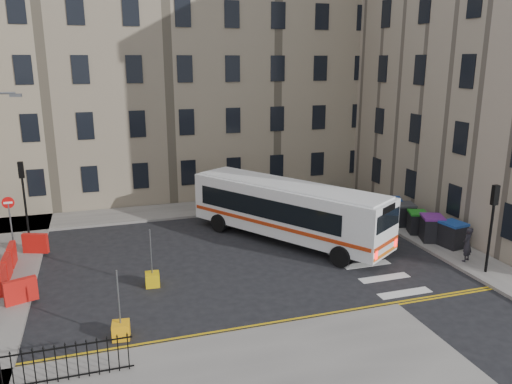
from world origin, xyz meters
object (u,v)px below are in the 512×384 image
bollard_chevron (121,330)px  wheelie_bin_a (453,234)px  wheelie_bin_b (432,228)px  wheelie_bin_e (392,209)px  wheelie_bin_d (405,214)px  bus (287,209)px  bollard_yellow (152,279)px  pedestrian (467,244)px  wheelie_bin_c (417,222)px

bollard_chevron → wheelie_bin_a: bearing=12.3°
wheelie_bin_b → bollard_chevron: size_ratio=2.60×
wheelie_bin_a → wheelie_bin_e: 4.97m
wheelie_bin_a → wheelie_bin_d: size_ratio=0.96×
bus → bollard_yellow: size_ratio=18.40×
wheelie_bin_b → bollard_yellow: 14.92m
pedestrian → bollard_chevron: 16.36m
wheelie_bin_e → wheelie_bin_a: bearing=-61.7°
wheelie_bin_b → wheelie_bin_e: wheelie_bin_b is taller
wheelie_bin_d → wheelie_bin_e: wheelie_bin_e is taller
wheelie_bin_c → bollard_chevron: bearing=-137.9°
wheelie_bin_a → wheelie_bin_c: size_ratio=0.97×
wheelie_bin_e → bollard_chevron: wheelie_bin_e is taller
pedestrian → bus: bearing=-65.0°
bollard_yellow → bollard_chevron: bearing=-111.2°
bus → wheelie_bin_a: 8.66m
wheelie_bin_e → pedestrian: pedestrian is taller
bus → wheelie_bin_d: size_ratio=7.85×
wheelie_bin_c → bollard_chevron: (-16.43, -6.08, -0.47)m
wheelie_bin_a → wheelie_bin_b: 1.20m
wheelie_bin_a → bollard_chevron: size_ratio=2.24×
bus → wheelie_bin_d: bearing=-33.0°
wheelie_bin_b → pedestrian: (-0.19, -2.93, 0.16)m
wheelie_bin_b → bollard_yellow: wheelie_bin_b is taller
wheelie_bin_b → wheelie_bin_d: (0.12, 2.70, -0.03)m
wheelie_bin_a → wheelie_bin_e: (-0.48, 4.94, 0.01)m
pedestrian → bollard_chevron: (-16.24, -1.85, -0.70)m
wheelie_bin_a → pedestrian: 1.95m
wheelie_bin_c → wheelie_bin_d: wheelie_bin_d is taller
bollard_chevron → wheelie_bin_c: bearing=20.3°
wheelie_bin_e → bollard_chevron: size_ratio=2.53×
wheelie_bin_b → wheelie_bin_d: bearing=109.0°
wheelie_bin_e → bollard_yellow: bearing=-139.8°
wheelie_bin_a → bus: bearing=144.4°
wheelie_bin_a → wheelie_bin_b: size_ratio=0.86×
bus → wheelie_bin_a: bus is taller
wheelie_bin_d → bollard_chevron: (-16.55, -7.48, -0.51)m
wheelie_bin_d → wheelie_bin_a: bearing=-70.4°
bus → bollard_yellow: (-7.63, -3.51, -1.51)m
wheelie_bin_c → bollard_yellow: size_ratio=2.31×
pedestrian → bollard_chevron: pedestrian is taller
wheelie_bin_c → wheelie_bin_e: wheelie_bin_e is taller
wheelie_bin_d → wheelie_bin_e: size_ratio=0.93×
wheelie_bin_b → bollard_chevron: wheelie_bin_b is taller
wheelie_bin_c → pedestrian: (-0.19, -4.24, 0.23)m
wheelie_bin_a → wheelie_bin_e: bearing=86.1°
bus → wheelie_bin_c: size_ratio=7.96×
wheelie_bin_b → wheelie_bin_d: size_ratio=1.11×
bus → wheelie_bin_e: bus is taller
wheelie_bin_b → wheelie_bin_e: (-0.02, 3.84, -0.02)m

